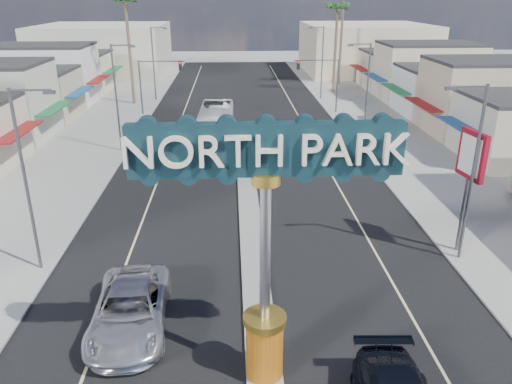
{
  "coord_description": "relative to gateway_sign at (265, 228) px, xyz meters",
  "views": [
    {
      "loc": [
        -1.01,
        -12.12,
        12.8
      ],
      "look_at": [
        0.09,
        9.7,
        4.07
      ],
      "focal_mm": 35.0,
      "sensor_mm": 36.0,
      "label": 1
    }
  ],
  "objects": [
    {
      "name": "ground",
      "position": [
        0.0,
        28.02,
        -5.93
      ],
      "size": [
        160.0,
        160.0,
        0.0
      ],
      "primitive_type": "plane",
      "color": "gray",
      "rests_on": "ground"
    },
    {
      "name": "road",
      "position": [
        0.0,
        28.02,
        -5.92
      ],
      "size": [
        20.0,
        120.0,
        0.01
      ],
      "primitive_type": "cube",
      "color": "black",
      "rests_on": "ground"
    },
    {
      "name": "median_island",
      "position": [
        0.0,
        12.02,
        -5.85
      ],
      "size": [
        1.3,
        30.0,
        0.16
      ],
      "primitive_type": "cube",
      "color": "gray",
      "rests_on": "ground"
    },
    {
      "name": "sidewalk_left",
      "position": [
        -14.0,
        28.02,
        -5.87
      ],
      "size": [
        8.0,
        120.0,
        0.12
      ],
      "primitive_type": "cube",
      "color": "gray",
      "rests_on": "ground"
    },
    {
      "name": "sidewalk_right",
      "position": [
        14.0,
        28.02,
        -5.87
      ],
      "size": [
        8.0,
        120.0,
        0.12
      ],
      "primitive_type": "cube",
      "color": "gray",
      "rests_on": "ground"
    },
    {
      "name": "storefront_row_left",
      "position": [
        -24.0,
        41.02,
        -2.93
      ],
      "size": [
        12.0,
        42.0,
        6.0
      ],
      "primitive_type": "cube",
      "color": "beige",
      "rests_on": "ground"
    },
    {
      "name": "storefront_row_right",
      "position": [
        24.0,
        41.02,
        -2.93
      ],
      "size": [
        12.0,
        42.0,
        6.0
      ],
      "primitive_type": "cube",
      "color": "#B7B29E",
      "rests_on": "ground"
    },
    {
      "name": "backdrop_far_left",
      "position": [
        -22.0,
        73.02,
        -1.93
      ],
      "size": [
        20.0,
        20.0,
        8.0
      ],
      "primitive_type": "cube",
      "color": "#B7B29E",
      "rests_on": "ground"
    },
    {
      "name": "backdrop_far_right",
      "position": [
        22.0,
        73.02,
        -1.93
      ],
      "size": [
        20.0,
        20.0,
        8.0
      ],
      "primitive_type": "cube",
      "color": "beige",
      "rests_on": "ground"
    },
    {
      "name": "gateway_sign",
      "position": [
        0.0,
        0.0,
        0.0
      ],
      "size": [
        8.2,
        1.5,
        9.15
      ],
      "color": "#BD410E",
      "rests_on": "median_island"
    },
    {
      "name": "traffic_signal_left",
      "position": [
        -9.18,
        42.02,
        -1.65
      ],
      "size": [
        5.09,
        0.45,
        6.0
      ],
      "color": "#47474C",
      "rests_on": "ground"
    },
    {
      "name": "traffic_signal_right",
      "position": [
        9.18,
        42.02,
        -1.65
      ],
      "size": [
        5.09,
        0.45,
        6.0
      ],
      "color": "#47474C",
      "rests_on": "ground"
    },
    {
      "name": "streetlight_l_near",
      "position": [
        -10.43,
        8.02,
        -0.86
      ],
      "size": [
        2.03,
        0.22,
        9.0
      ],
      "color": "#47474C",
      "rests_on": "ground"
    },
    {
      "name": "streetlight_l_mid",
      "position": [
        -10.43,
        28.02,
        -0.86
      ],
      "size": [
        2.03,
        0.22,
        9.0
      ],
      "color": "#47474C",
      "rests_on": "ground"
    },
    {
      "name": "streetlight_l_far",
      "position": [
        -10.43,
        50.02,
        -0.86
      ],
      "size": [
        2.03,
        0.22,
        9.0
      ],
      "color": "#47474C",
      "rests_on": "ground"
    },
    {
      "name": "streetlight_r_near",
      "position": [
        10.43,
        8.02,
        -0.86
      ],
      "size": [
        2.03,
        0.22,
        9.0
      ],
      "color": "#47474C",
      "rests_on": "ground"
    },
    {
      "name": "streetlight_r_mid",
      "position": [
        10.43,
        28.02,
        -0.86
      ],
      "size": [
        2.03,
        0.22,
        9.0
      ],
      "color": "#47474C",
      "rests_on": "ground"
    },
    {
      "name": "streetlight_r_far",
      "position": [
        10.43,
        50.02,
        -0.86
      ],
      "size": [
        2.03,
        0.22,
        9.0
      ],
      "color": "#47474C",
      "rests_on": "ground"
    },
    {
      "name": "palm_left_far",
      "position": [
        -13.0,
        48.02,
        5.57
      ],
      "size": [
        2.6,
        2.6,
        13.1
      ],
      "color": "brown",
      "rests_on": "ground"
    },
    {
      "name": "palm_right_mid",
      "position": [
        13.0,
        54.02,
        4.67
      ],
      "size": [
        2.6,
        2.6,
        12.1
      ],
      "color": "brown",
      "rests_on": "ground"
    },
    {
      "name": "suv_left",
      "position": [
        -5.26,
        3.11,
        -5.05
      ],
      "size": [
        3.24,
        6.49,
        1.77
      ],
      "primitive_type": "imported",
      "rotation": [
        0.0,
        0.0,
        0.05
      ],
      "color": "silver",
      "rests_on": "ground"
    },
    {
      "name": "car_parked_left",
      "position": [
        -5.5,
        26.45,
        -5.05
      ],
      "size": [
        2.57,
        5.33,
        1.75
      ],
      "primitive_type": "imported",
      "rotation": [
        0.0,
        0.0,
        0.1
      ],
      "color": "slate",
      "rests_on": "ground"
    },
    {
      "name": "car_parked_right",
      "position": [
        5.5,
        24.96,
        -5.13
      ],
      "size": [
        2.04,
        4.94,
        1.59
      ],
      "primitive_type": "imported",
      "rotation": [
        0.0,
        0.0,
        0.07
      ],
      "color": "white",
      "rests_on": "ground"
    },
    {
      "name": "city_bus",
      "position": [
        -2.44,
        28.67,
        -4.18
      ],
      "size": [
        3.25,
        12.61,
        3.49
      ],
      "primitive_type": "imported",
      "rotation": [
        0.0,
        0.0,
        -0.03
      ],
      "color": "silver",
      "rests_on": "ground"
    },
    {
      "name": "bank_pylon_sign",
      "position": [
        10.84,
        8.85,
        -0.93
      ],
      "size": [
        0.56,
        2.03,
        6.46
      ],
      "rotation": [
        0.0,
        0.0,
        0.16
      ],
      "color": "#47474C",
      "rests_on": "sidewalk_right"
    }
  ]
}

